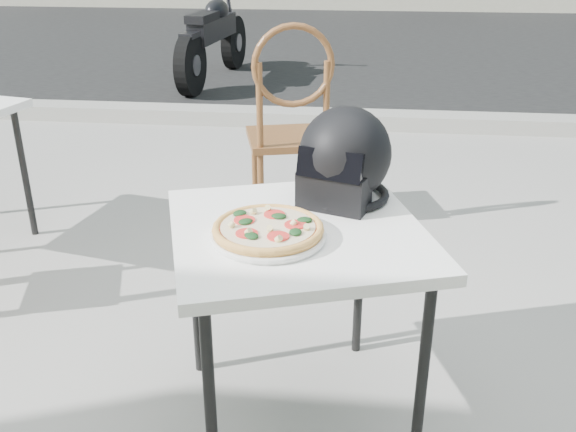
# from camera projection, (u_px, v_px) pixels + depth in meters

# --- Properties ---
(ground) EXTENTS (80.00, 80.00, 0.00)m
(ground) POSITION_uv_depth(u_px,v_px,m) (267.00, 341.00, 2.49)
(ground) COLOR #9B9993
(ground) RESTS_ON ground
(street_asphalt) EXTENTS (30.00, 8.00, 0.00)m
(street_asphalt) POSITION_uv_depth(u_px,v_px,m) (337.00, 44.00, 8.84)
(street_asphalt) COLOR black
(street_asphalt) RESTS_ON ground
(curb) EXTENTS (30.00, 0.25, 0.12)m
(curb) POSITION_uv_depth(u_px,v_px,m) (318.00, 118.00, 5.19)
(curb) COLOR gray
(curb) RESTS_ON ground
(cafe_table_main) EXTENTS (0.90, 0.90, 0.68)m
(cafe_table_main) POSITION_uv_depth(u_px,v_px,m) (297.00, 246.00, 1.87)
(cafe_table_main) COLOR white
(cafe_table_main) RESTS_ON ground
(plate) EXTENTS (0.37, 0.37, 0.02)m
(plate) POSITION_uv_depth(u_px,v_px,m) (268.00, 236.00, 1.77)
(plate) COLOR white
(plate) RESTS_ON cafe_table_main
(pizza) EXTENTS (0.32, 0.32, 0.04)m
(pizza) POSITION_uv_depth(u_px,v_px,m) (268.00, 228.00, 1.76)
(pizza) COLOR #E1A552
(pizza) RESTS_ON plate
(helmet) EXTENTS (0.37, 0.38, 0.30)m
(helmet) POSITION_uv_depth(u_px,v_px,m) (344.00, 160.00, 1.99)
(helmet) COLOR black
(helmet) RESTS_ON cafe_table_main
(cafe_chair_main) EXTENTS (0.50, 0.50, 1.07)m
(cafe_chair_main) POSITION_uv_depth(u_px,v_px,m) (290.00, 117.00, 3.23)
(cafe_chair_main) COLOR brown
(cafe_chair_main) RESTS_ON ground
(motorcycle) EXTENTS (0.50, 1.93, 0.96)m
(motorcycle) POSITION_uv_depth(u_px,v_px,m) (214.00, 39.00, 6.57)
(motorcycle) COLOR black
(motorcycle) RESTS_ON street_asphalt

